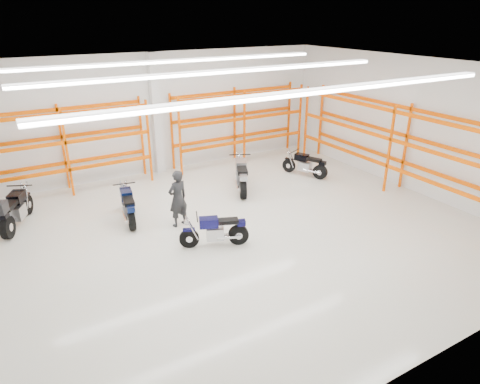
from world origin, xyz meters
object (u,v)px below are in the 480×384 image
motorcycle_back_b (128,206)px  standing_man (178,198)px  motorcycle_back_c (241,176)px  motorcycle_main (217,231)px  motorcycle_back_d (306,165)px  motorcycle_back_a (14,211)px  structural_column (156,115)px

motorcycle_back_b → standing_man: 1.62m
motorcycle_back_b → motorcycle_back_c: size_ratio=0.94×
motorcycle_back_b → motorcycle_back_c: motorcycle_back_c is taller
motorcycle_main → motorcycle_back_d: size_ratio=1.01×
motorcycle_back_a → motorcycle_back_b: (2.97, -1.14, -0.09)m
motorcycle_back_a → motorcycle_back_d: 9.99m
motorcycle_back_a → motorcycle_back_d: (9.95, -0.80, -0.13)m
motorcycle_main → motorcycle_back_b: bearing=121.1°
standing_man → motorcycle_back_b: bearing=-55.6°
motorcycle_main → standing_man: size_ratio=1.04×
motorcycle_back_c → motorcycle_back_d: motorcycle_back_c is taller
motorcycle_back_c → motorcycle_main: bearing=-129.8°
standing_man → motorcycle_back_a: bearing=-42.1°
motorcycle_back_a → motorcycle_back_b: bearing=-21.1°
motorcycle_back_b → motorcycle_back_d: 6.99m
motorcycle_back_d → structural_column: (-4.66, 3.25, 1.82)m
motorcycle_main → structural_column: (0.71, 6.25, 1.82)m
motorcycle_main → motorcycle_back_a: (-4.58, 3.81, 0.13)m
motorcycle_back_b → motorcycle_back_c: 4.13m
standing_man → structural_column: (1.14, 4.62, 1.40)m
motorcycle_back_a → structural_column: size_ratio=0.48×
motorcycle_main → structural_column: bearing=83.5°
motorcycle_main → motorcycle_back_d: 6.16m
motorcycle_main → motorcycle_back_b: motorcycle_back_b is taller
motorcycle_back_b → standing_man: size_ratio=1.18×
motorcycle_back_b → motorcycle_back_d: bearing=2.8°
motorcycle_back_a → structural_column: 6.07m
motorcycle_back_d → standing_man: (-5.80, -1.38, 0.42)m
motorcycle_back_a → standing_man: standing_man is taller
motorcycle_back_b → structural_column: (2.32, 3.59, 1.78)m
motorcycle_main → motorcycle_back_a: motorcycle_back_a is taller
motorcycle_back_b → motorcycle_back_c: bearing=4.8°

